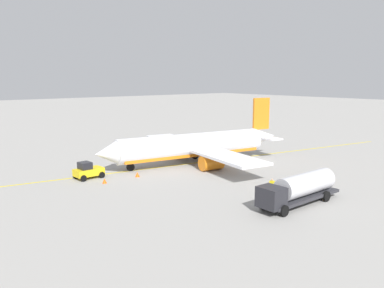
{
  "coord_description": "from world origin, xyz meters",
  "views": [
    {
      "loc": [
        36.45,
        44.43,
        12.82
      ],
      "look_at": [
        0.0,
        0.0,
        3.0
      ],
      "focal_mm": 36.21,
      "sensor_mm": 36.0,
      "label": 1
    }
  ],
  "objects_px": {
    "fuel_tanker": "(299,188)",
    "pushback_tug": "(88,171)",
    "safety_cone_wingtip": "(105,181)",
    "airplane": "(195,146)",
    "refueling_worker": "(272,186)",
    "safety_cone_nose": "(137,174)"
  },
  "relations": [
    {
      "from": "fuel_tanker",
      "to": "pushback_tug",
      "type": "height_order",
      "value": "fuel_tanker"
    },
    {
      "from": "fuel_tanker",
      "to": "safety_cone_wingtip",
      "type": "distance_m",
      "value": 23.24
    },
    {
      "from": "airplane",
      "to": "safety_cone_wingtip",
      "type": "xyz_separation_m",
      "value": [
        15.98,
        1.76,
        -2.31
      ]
    },
    {
      "from": "airplane",
      "to": "refueling_worker",
      "type": "height_order",
      "value": "airplane"
    },
    {
      "from": "airplane",
      "to": "fuel_tanker",
      "type": "distance_m",
      "value": 22.24
    },
    {
      "from": "airplane",
      "to": "fuel_tanker",
      "type": "height_order",
      "value": "airplane"
    },
    {
      "from": "refueling_worker",
      "to": "safety_cone_wingtip",
      "type": "xyz_separation_m",
      "value": [
        12.59,
        -15.84,
        -0.51
      ]
    },
    {
      "from": "fuel_tanker",
      "to": "safety_cone_wingtip",
      "type": "height_order",
      "value": "fuel_tanker"
    },
    {
      "from": "airplane",
      "to": "safety_cone_nose",
      "type": "relative_size",
      "value": 46.63
    },
    {
      "from": "safety_cone_wingtip",
      "to": "pushback_tug",
      "type": "bearing_deg",
      "value": -81.57
    },
    {
      "from": "airplane",
      "to": "pushback_tug",
      "type": "xyz_separation_m",
      "value": [
        16.5,
        -1.79,
        -1.61
      ]
    },
    {
      "from": "airplane",
      "to": "safety_cone_nose",
      "type": "xyz_separation_m",
      "value": [
        11.18,
        1.61,
        -2.29
      ]
    },
    {
      "from": "airplane",
      "to": "safety_cone_wingtip",
      "type": "relative_size",
      "value": 50.09
    },
    {
      "from": "fuel_tanker",
      "to": "refueling_worker",
      "type": "bearing_deg",
      "value": -102.29
    },
    {
      "from": "safety_cone_wingtip",
      "to": "safety_cone_nose",
      "type": "bearing_deg",
      "value": -178.26
    },
    {
      "from": "pushback_tug",
      "to": "safety_cone_wingtip",
      "type": "relative_size",
      "value": 6.02
    },
    {
      "from": "pushback_tug",
      "to": "safety_cone_wingtip",
      "type": "height_order",
      "value": "pushback_tug"
    },
    {
      "from": "fuel_tanker",
      "to": "refueling_worker",
      "type": "height_order",
      "value": "fuel_tanker"
    },
    {
      "from": "safety_cone_nose",
      "to": "safety_cone_wingtip",
      "type": "bearing_deg",
      "value": 1.74
    },
    {
      "from": "refueling_worker",
      "to": "safety_cone_nose",
      "type": "bearing_deg",
      "value": -64.02
    },
    {
      "from": "safety_cone_nose",
      "to": "pushback_tug",
      "type": "bearing_deg",
      "value": -32.53
    },
    {
      "from": "safety_cone_wingtip",
      "to": "airplane",
      "type": "bearing_deg",
      "value": -173.72
    }
  ]
}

